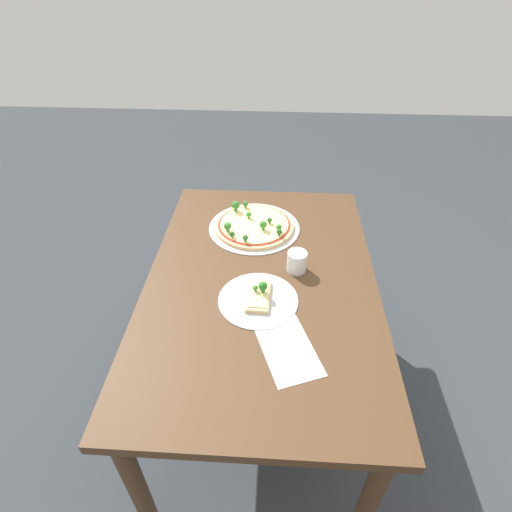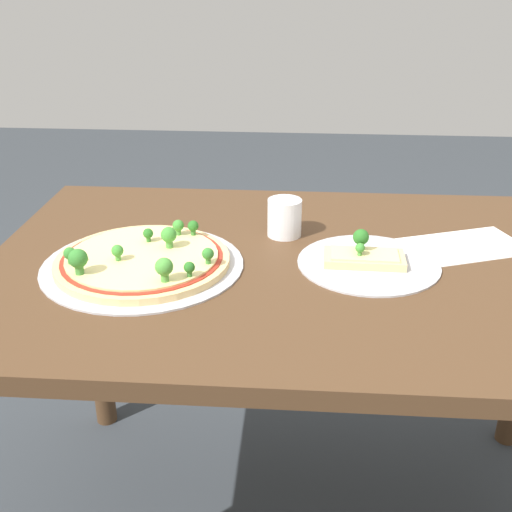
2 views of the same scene
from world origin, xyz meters
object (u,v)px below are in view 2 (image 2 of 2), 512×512
object	(u,v)px
dining_table	(310,301)
pizza_tray_whole	(143,260)
drinking_cup	(284,218)
pizza_tray_slice	(366,260)

from	to	relation	value
dining_table	pizza_tray_whole	xyz separation A→B (m)	(0.33, 0.05, 0.10)
dining_table	drinking_cup	xyz separation A→B (m)	(0.06, -0.13, 0.13)
dining_table	pizza_tray_slice	distance (m)	0.15
dining_table	drinking_cup	distance (m)	0.19
pizza_tray_slice	pizza_tray_whole	bearing A→B (deg)	5.67
pizza_tray_slice	drinking_cup	xyz separation A→B (m)	(0.17, -0.14, 0.03)
pizza_tray_whole	pizza_tray_slice	bearing A→B (deg)	-174.33
dining_table	pizza_tray_slice	size ratio (longest dim) A/B	4.65
pizza_tray_whole	dining_table	bearing A→B (deg)	-171.62
dining_table	pizza_tray_whole	distance (m)	0.35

